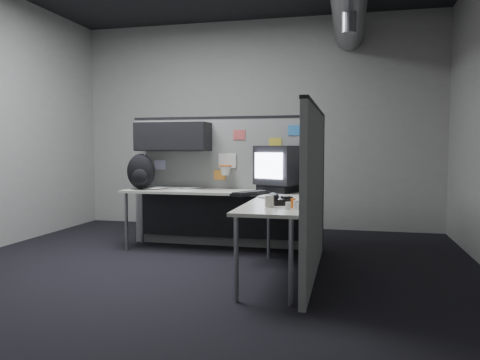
% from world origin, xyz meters
% --- Properties ---
extents(room, '(5.62, 5.62, 3.22)m').
position_xyz_m(room, '(0.56, 0.00, 2.10)').
color(room, black).
rests_on(room, ground).
extents(partition_back, '(2.44, 0.42, 1.63)m').
position_xyz_m(partition_back, '(-0.25, 1.23, 1.00)').
color(partition_back, gray).
rests_on(partition_back, ground).
extents(partition_right, '(0.07, 2.23, 1.63)m').
position_xyz_m(partition_right, '(1.10, 0.22, 0.82)').
color(partition_right, gray).
rests_on(partition_right, ground).
extents(desk, '(2.31, 2.11, 0.73)m').
position_xyz_m(desk, '(0.15, 0.70, 0.61)').
color(desk, beige).
rests_on(desk, ground).
extents(monitor, '(0.62, 0.62, 0.53)m').
position_xyz_m(monitor, '(0.66, 1.00, 1.01)').
color(monitor, black).
rests_on(monitor, desk).
extents(keyboard, '(0.37, 0.48, 0.04)m').
position_xyz_m(keyboard, '(0.39, 0.55, 0.75)').
color(keyboard, black).
rests_on(keyboard, desk).
extents(mouse, '(0.31, 0.31, 0.05)m').
position_xyz_m(mouse, '(0.68, 0.33, 0.75)').
color(mouse, black).
rests_on(mouse, desk).
extents(phone, '(0.25, 0.26, 0.09)m').
position_xyz_m(phone, '(0.83, -0.19, 0.77)').
color(phone, black).
rests_on(phone, desk).
extents(bottles, '(0.13, 0.16, 0.08)m').
position_xyz_m(bottles, '(0.99, -0.49, 0.77)').
color(bottles, silver).
rests_on(bottles, desk).
extents(cup, '(0.10, 0.10, 0.10)m').
position_xyz_m(cup, '(0.76, -0.41, 0.78)').
color(cup, '#BBB5A5').
rests_on(cup, desk).
extents(papers, '(0.87, 0.74, 0.02)m').
position_xyz_m(papers, '(-0.76, 1.14, 0.74)').
color(papers, white).
rests_on(papers, desk).
extents(backpack, '(0.36, 0.32, 0.44)m').
position_xyz_m(backpack, '(-1.07, 0.95, 0.94)').
color(backpack, black).
rests_on(backpack, desk).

